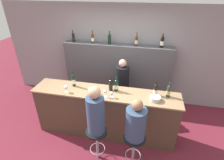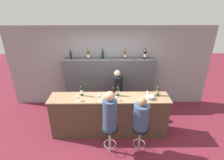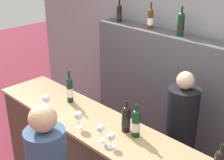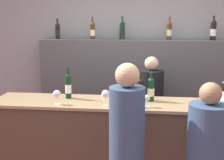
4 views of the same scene
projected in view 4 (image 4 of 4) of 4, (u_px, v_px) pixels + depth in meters
wall_back at (136, 61)px, 4.74m from camera, size 6.40×0.05×2.60m
bar_counter at (130, 150)px, 3.39m from camera, size 2.97×0.57×1.08m
back_bar_cabinet at (135, 95)px, 4.62m from camera, size 2.78×0.28×1.64m
wine_bottle_counter_0 at (68, 86)px, 3.43m from camera, size 0.07×0.07×0.35m
wine_bottle_counter_1 at (140, 89)px, 3.34m from camera, size 0.08×0.08×0.30m
wine_bottle_counter_2 at (151, 89)px, 3.33m from camera, size 0.08×0.08×0.31m
wine_bottle_counter_3 at (224, 92)px, 3.24m from camera, size 0.08×0.08×0.29m
wine_bottle_backbar_0 at (58, 31)px, 4.56m from camera, size 0.07×0.07×0.30m
wine_bottle_backbar_1 at (92, 30)px, 4.50m from camera, size 0.07×0.07×0.32m
wine_bottle_backbar_2 at (122, 30)px, 4.45m from camera, size 0.08×0.08×0.33m
wine_bottle_backbar_3 at (169, 30)px, 4.38m from camera, size 0.07×0.07×0.33m
wine_bottle_backbar_4 at (213, 30)px, 4.31m from camera, size 0.08×0.08×0.33m
wine_glass_0 at (57, 94)px, 3.19m from camera, size 0.08×0.08×0.15m
wine_glass_1 at (106, 94)px, 3.13m from camera, size 0.08×0.08×0.16m
wine_glass_2 at (134, 96)px, 3.10m from camera, size 0.07×0.07×0.15m
wine_glass_3 at (147, 99)px, 3.09m from camera, size 0.07×0.07×0.13m
guest_seated_left at (127, 122)px, 2.63m from camera, size 0.30×0.30×0.90m
guest_seated_right at (208, 134)px, 2.56m from camera, size 0.33×0.33×0.76m
bartender at (150, 116)px, 4.14m from camera, size 0.33×0.33×1.47m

